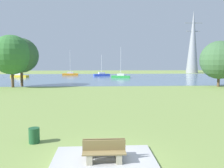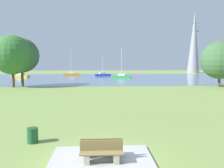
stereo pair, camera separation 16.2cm
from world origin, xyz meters
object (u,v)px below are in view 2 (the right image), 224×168
object	(u,v)px
tree_mid_shore	(12,55)
tree_east_far	(220,60)
bench_facing_inland	(102,154)
litter_bin	(33,135)
sailboat_blue	(102,74)
sailboat_green	(121,76)
electricity_pylon	(194,42)
sailboat_yellow	(20,76)
bench_facing_water	(101,149)
sailboat_orange	(71,74)
tree_west_far	(22,55)

from	to	relation	value
tree_mid_shore	tree_east_far	xyz separation A→B (m)	(34.59, -0.98, -0.83)
bench_facing_inland	litter_bin	xyz separation A→B (m)	(-3.61, 2.77, -0.07)
litter_bin	sailboat_blue	size ratio (longest dim) A/B	0.13
bench_facing_inland	sailboat_green	distance (m)	50.43
litter_bin	electricity_pylon	world-z (taller)	electricity_pylon
litter_bin	sailboat_green	bearing A→B (deg)	79.20
litter_bin	tree_mid_shore	bearing A→B (deg)	112.16
sailboat_yellow	sailboat_blue	distance (m)	22.82
bench_facing_inland	tree_east_far	bearing A→B (deg)	54.91
bench_facing_inland	electricity_pylon	xyz separation A→B (m)	(34.44, 74.63, 11.02)
litter_bin	tree_mid_shore	size ratio (longest dim) A/B	0.09
sailboat_green	tree_east_far	bearing A→B (deg)	-55.83
bench_facing_water	tree_east_far	world-z (taller)	tree_east_far
bench_facing_inland	litter_bin	world-z (taller)	bench_facing_inland
sailboat_orange	electricity_pylon	bearing A→B (deg)	15.92
sailboat_green	sailboat_yellow	bearing A→B (deg)	171.68
bench_facing_water	sailboat_yellow	distance (m)	57.82
litter_bin	sailboat_orange	bearing A→B (deg)	95.27
bench_facing_water	bench_facing_inland	size ratio (longest dim) A/B	1.00
sailboat_orange	sailboat_yellow	bearing A→B (deg)	-147.40
bench_facing_inland	sailboat_blue	xyz separation A→B (m)	(0.56, 58.88, -0.02)
sailboat_yellow	electricity_pylon	size ratio (longest dim) A/B	0.27
sailboat_orange	tree_west_far	distance (m)	31.94
bench_facing_water	tree_west_far	bearing A→B (deg)	113.92
sailboat_green	bench_facing_inland	bearing A→B (deg)	-96.18
litter_bin	tree_west_far	size ratio (longest dim) A/B	0.10
sailboat_orange	sailboat_blue	distance (m)	10.20
bench_facing_inland	tree_mid_shore	distance (m)	33.28
litter_bin	sailboat_yellow	xyz separation A→B (m)	(-18.15, 51.34, 0.05)
tree_east_far	bench_facing_inland	bearing A→B (deg)	-125.09
tree_east_far	sailboat_orange	bearing A→B (deg)	130.91
sailboat_orange	tree_mid_shore	size ratio (longest dim) A/B	0.91
litter_bin	sailboat_green	xyz separation A→B (m)	(9.04, 47.36, 0.08)
bench_facing_inland	tree_east_far	world-z (taller)	tree_east_far
tree_east_far	bench_facing_water	bearing A→B (deg)	-125.61
tree_west_far	sailboat_blue	bearing A→B (deg)	63.31
sailboat_green	tree_east_far	xyz separation A→B (m)	(14.64, -21.57, 4.06)
bench_facing_inland	sailboat_blue	world-z (taller)	sailboat_blue
sailboat_yellow	sailboat_blue	bearing A→B (deg)	12.06
tree_east_far	electricity_pylon	world-z (taller)	electricity_pylon
sailboat_blue	tree_west_far	distance (m)	31.64
tree_west_far	litter_bin	bearing A→B (deg)	-70.68
sailboat_blue	electricity_pylon	world-z (taller)	electricity_pylon
sailboat_green	tree_mid_shore	distance (m)	29.08
tree_west_far	electricity_pylon	bearing A→B (deg)	42.35
sailboat_blue	tree_mid_shore	size ratio (longest dim) A/B	0.72
sailboat_orange	tree_west_far	xyz separation A→B (m)	(-4.40, -31.27, 4.82)
sailboat_green	tree_west_far	xyz separation A→B (m)	(-18.92, -19.19, 4.82)
electricity_pylon	sailboat_blue	bearing A→B (deg)	-155.07
sailboat_yellow	tree_mid_shore	bearing A→B (deg)	-73.58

